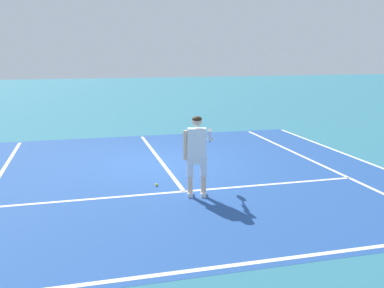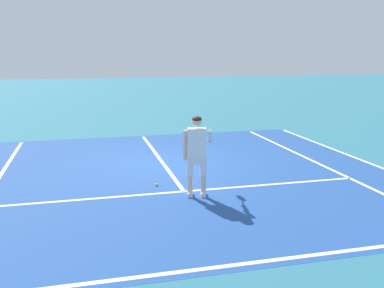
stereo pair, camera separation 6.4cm
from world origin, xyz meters
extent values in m
plane|color=teal|center=(0.00, 0.00, 0.00)|extent=(80.00, 80.00, 0.00)
cube|color=#234C93|center=(0.00, -1.03, 0.00)|extent=(10.98, 10.22, 0.00)
cube|color=white|center=(0.00, -5.95, 0.00)|extent=(10.98, 0.10, 0.01)
cube|color=white|center=(0.00, -2.52, 0.00)|extent=(8.23, 0.10, 0.01)
cube|color=white|center=(0.00, 0.68, 0.00)|extent=(0.10, 6.40, 0.01)
cube|color=white|center=(4.12, -1.03, 0.00)|extent=(0.10, 9.82, 0.01)
cube|color=white|center=(5.49, -1.03, 0.00)|extent=(0.10, 9.82, 0.01)
cube|color=white|center=(0.06, -2.83, 0.04)|extent=(0.17, 0.30, 0.09)
cube|color=white|center=(0.33, -2.90, 0.04)|extent=(0.17, 0.30, 0.09)
cylinder|color=beige|center=(0.05, -2.87, 0.27)|extent=(0.11, 0.11, 0.36)
cylinder|color=silver|center=(0.05, -2.87, 0.66)|extent=(0.14, 0.14, 0.41)
cylinder|color=beige|center=(0.32, -2.93, 0.27)|extent=(0.11, 0.11, 0.36)
cylinder|color=silver|center=(0.32, -2.93, 0.66)|extent=(0.14, 0.14, 0.41)
cube|color=silver|center=(0.19, -2.90, 0.82)|extent=(0.38, 0.27, 0.20)
cube|color=white|center=(0.19, -2.90, 1.16)|extent=(0.42, 0.30, 0.60)
cylinder|color=beige|center=(-0.05, -2.85, 1.11)|extent=(0.09, 0.09, 0.62)
cylinder|color=white|center=(0.47, -2.88, 1.31)|extent=(0.15, 0.28, 0.29)
cylinder|color=beige|center=(0.55, -2.68, 1.17)|extent=(0.14, 0.30, 0.14)
sphere|color=beige|center=(0.19, -2.89, 1.60)|extent=(0.21, 0.21, 0.21)
ellipsoid|color=#382314|center=(0.18, -2.91, 1.66)|extent=(0.24, 0.24, 0.12)
cylinder|color=#232326|center=(0.62, -2.47, 1.14)|extent=(0.08, 0.20, 0.03)
cylinder|color=black|center=(0.65, -2.32, 1.14)|extent=(0.05, 0.10, 0.02)
torus|color=black|center=(0.69, -2.14, 1.14)|extent=(0.09, 0.29, 0.30)
cylinder|color=silver|center=(0.69, -2.14, 1.14)|extent=(0.06, 0.24, 0.25)
sphere|color=#CCE02D|center=(-0.51, -1.99, 0.03)|extent=(0.07, 0.07, 0.07)
camera|label=1|loc=(-2.11, -11.28, 2.99)|focal=40.39mm
camera|label=2|loc=(-2.05, -11.30, 2.99)|focal=40.39mm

